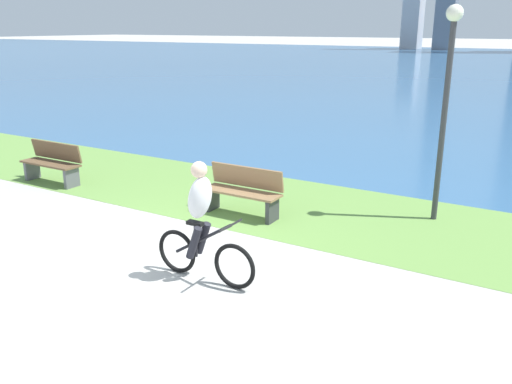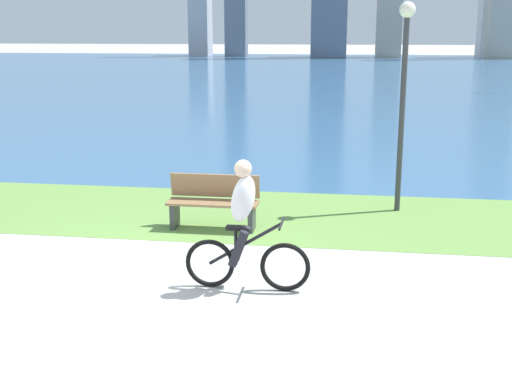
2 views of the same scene
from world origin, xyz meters
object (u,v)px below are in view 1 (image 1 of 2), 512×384
Objects in this scene: cyclist_lead at (202,223)px; bench_near_path at (52,163)px; bench_far_along_path at (243,191)px; lamppost_tall at (448,83)px.

bench_near_path is at bearing 159.08° from cyclist_lead.
cyclist_lead is 2.73m from bench_far_along_path.
bench_far_along_path is at bearing 110.37° from cyclist_lead.
bench_near_path is (-5.70, 2.18, -0.39)m from cyclist_lead.
cyclist_lead is at bearing -20.92° from bench_near_path.
bench_near_path is at bearing -175.74° from bench_far_along_path.
cyclist_lead is 1.12× the size of bench_near_path.
cyclist_lead reaches higher than bench_near_path.
lamppost_tall is (2.15, 4.11, 1.60)m from cyclist_lead.
cyclist_lead is at bearing -69.63° from bench_far_along_path.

